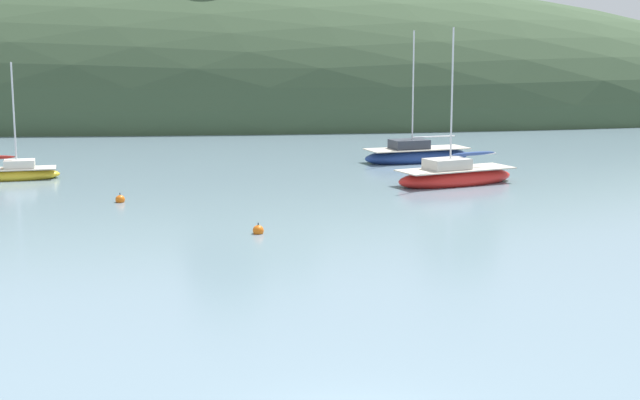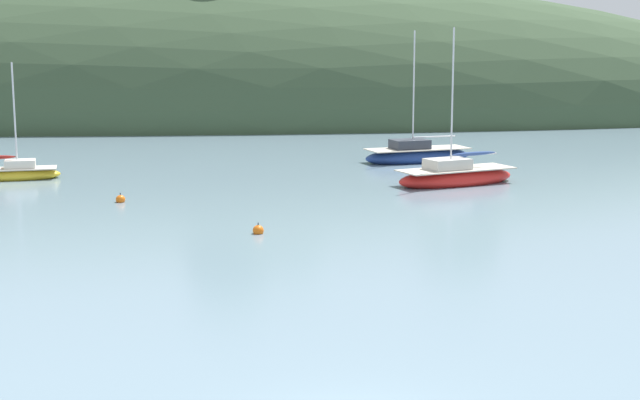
{
  "view_description": "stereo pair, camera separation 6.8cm",
  "coord_description": "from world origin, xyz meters",
  "px_view_note": "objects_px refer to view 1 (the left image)",
  "views": [
    {
      "loc": [
        -1.4,
        -17.12,
        7.68
      ],
      "look_at": [
        0.0,
        20.0,
        1.2
      ],
      "focal_mm": 53.14,
      "sensor_mm": 36.0,
      "label": 1
    },
    {
      "loc": [
        -1.33,
        -17.12,
        7.68
      ],
      "look_at": [
        0.0,
        20.0,
        1.2
      ],
      "focal_mm": 53.14,
      "sensor_mm": 36.0,
      "label": 2
    }
  ],
  "objects_px": {
    "sailboat_blue_center": "(455,176)",
    "mooring_buoy_inner": "(258,231)",
    "mooring_buoy_outer": "(120,200)",
    "sailboat_orange_cutter": "(13,173)",
    "sailboat_teal_outer": "(416,155)"
  },
  "relations": [
    {
      "from": "sailboat_blue_center",
      "to": "mooring_buoy_inner",
      "type": "distance_m",
      "value": 15.7
    },
    {
      "from": "sailboat_blue_center",
      "to": "sailboat_teal_outer",
      "type": "height_order",
      "value": "sailboat_blue_center"
    },
    {
      "from": "sailboat_blue_center",
      "to": "sailboat_orange_cutter",
      "type": "xyz_separation_m",
      "value": [
        -23.55,
        2.54,
        -0.08
      ]
    },
    {
      "from": "sailboat_blue_center",
      "to": "sailboat_teal_outer",
      "type": "bearing_deg",
      "value": 95.01
    },
    {
      "from": "mooring_buoy_outer",
      "to": "mooring_buoy_inner",
      "type": "height_order",
      "value": "same"
    },
    {
      "from": "sailboat_teal_outer",
      "to": "mooring_buoy_outer",
      "type": "bearing_deg",
      "value": -138.95
    },
    {
      "from": "sailboat_orange_cutter",
      "to": "mooring_buoy_outer",
      "type": "distance_m",
      "value": 10.14
    },
    {
      "from": "sailboat_blue_center",
      "to": "mooring_buoy_outer",
      "type": "relative_size",
      "value": 15.42
    },
    {
      "from": "sailboat_orange_cutter",
      "to": "sailboat_teal_outer",
      "type": "xyz_separation_m",
      "value": [
        22.76,
        6.39,
        0.08
      ]
    },
    {
      "from": "sailboat_orange_cutter",
      "to": "sailboat_teal_outer",
      "type": "distance_m",
      "value": 23.64
    },
    {
      "from": "sailboat_blue_center",
      "to": "mooring_buoy_outer",
      "type": "xyz_separation_m",
      "value": [
        -16.56,
        -4.81,
        -0.29
      ]
    },
    {
      "from": "sailboat_blue_center",
      "to": "mooring_buoy_inner",
      "type": "height_order",
      "value": "sailboat_blue_center"
    },
    {
      "from": "sailboat_teal_outer",
      "to": "mooring_buoy_outer",
      "type": "distance_m",
      "value": 20.92
    },
    {
      "from": "mooring_buoy_outer",
      "to": "mooring_buoy_inner",
      "type": "bearing_deg",
      "value": -47.93
    },
    {
      "from": "mooring_buoy_outer",
      "to": "mooring_buoy_inner",
      "type": "relative_size",
      "value": 1.0
    }
  ]
}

